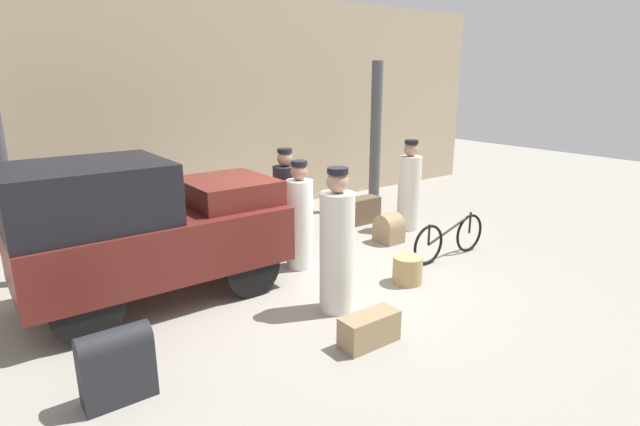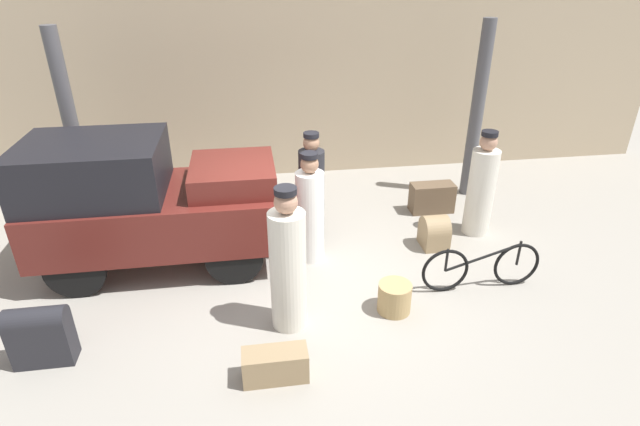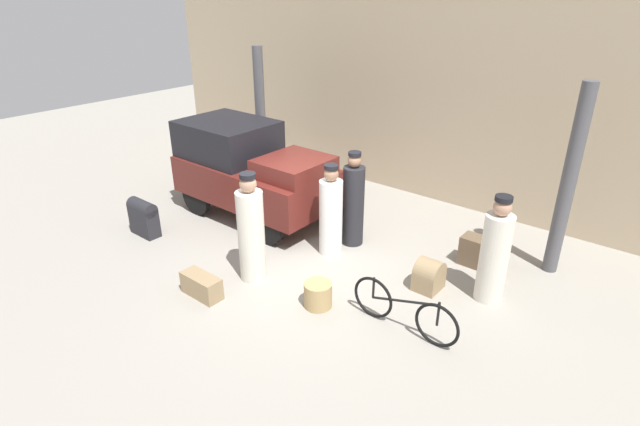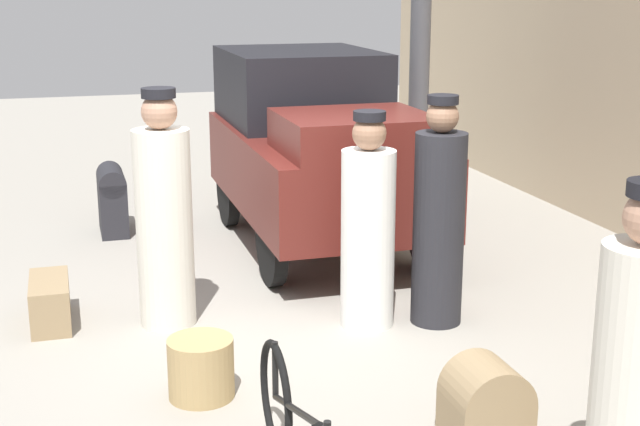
% 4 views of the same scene
% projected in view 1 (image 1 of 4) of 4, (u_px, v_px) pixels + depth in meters
% --- Properties ---
extents(ground_plane, '(30.00, 30.00, 0.00)m').
position_uv_depth(ground_plane, '(317.00, 281.00, 7.29)').
color(ground_plane, gray).
extents(station_building_facade, '(16.00, 0.15, 4.50)m').
position_uv_depth(station_building_facade, '(195.00, 109.00, 9.83)').
color(station_building_facade, tan).
rests_on(station_building_facade, ground).
extents(canopy_pillar_left, '(0.24, 0.24, 3.18)m').
position_uv_depth(canopy_pillar_left, '(1.00, 175.00, 6.77)').
color(canopy_pillar_left, '#4C4C51').
rests_on(canopy_pillar_left, ground).
extents(canopy_pillar_right, '(0.24, 0.24, 3.18)m').
position_uv_depth(canopy_pillar_right, '(376.00, 138.00, 10.75)').
color(canopy_pillar_right, '#4C4C51').
rests_on(canopy_pillar_right, ground).
extents(truck, '(3.34, 1.63, 1.90)m').
position_uv_depth(truck, '(142.00, 226.00, 6.41)').
color(truck, black).
rests_on(truck, ground).
extents(bicycle, '(1.67, 0.04, 0.69)m').
position_uv_depth(bicycle, '(450.00, 238.00, 8.12)').
color(bicycle, black).
rests_on(bicycle, ground).
extents(wicker_basket, '(0.43, 0.43, 0.40)m').
position_uv_depth(wicker_basket, '(407.00, 270.00, 7.17)').
color(wicker_basket, tan).
rests_on(wicker_basket, ground).
extents(porter_lifting_near_truck, '(0.41, 0.41, 1.68)m').
position_uv_depth(porter_lifting_near_truck, '(300.00, 220.00, 7.62)').
color(porter_lifting_near_truck, white).
rests_on(porter_lifting_near_truck, ground).
extents(conductor_in_dark_uniform, '(0.43, 0.43, 1.84)m').
position_uv_depth(conductor_in_dark_uniform, '(337.00, 247.00, 6.19)').
color(conductor_in_dark_uniform, silver).
rests_on(conductor_in_dark_uniform, ground).
extents(porter_with_bicycle, '(0.40, 0.40, 1.79)m').
position_uv_depth(porter_with_bicycle, '(286.00, 208.00, 8.08)').
color(porter_with_bicycle, '#232328').
rests_on(porter_with_bicycle, ground).
extents(porter_carrying_trunk, '(0.43, 0.43, 1.73)m').
position_uv_depth(porter_carrying_trunk, '(409.00, 190.00, 9.53)').
color(porter_carrying_trunk, silver).
rests_on(porter_carrying_trunk, ground).
extents(suitcase_small_leather, '(0.39, 0.45, 0.52)m').
position_uv_depth(suitcase_small_leather, '(389.00, 229.00, 8.92)').
color(suitcase_small_leather, '#937A56').
rests_on(suitcase_small_leather, ground).
extents(suitcase_tan_flat, '(0.70, 0.30, 0.36)m').
position_uv_depth(suitcase_tan_flat, '(369.00, 329.00, 5.54)').
color(suitcase_tan_flat, '#937A56').
rests_on(suitcase_tan_flat, ground).
extents(trunk_large_brown, '(0.76, 0.35, 0.52)m').
position_uv_depth(trunk_large_brown, '(361.00, 210.00, 10.06)').
color(trunk_large_brown, brown).
rests_on(trunk_large_brown, ground).
extents(trunk_barrel_dark, '(0.64, 0.28, 0.72)m').
position_uv_depth(trunk_barrel_dark, '(116.00, 363.00, 4.53)').
color(trunk_barrel_dark, '#232328').
rests_on(trunk_barrel_dark, ground).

